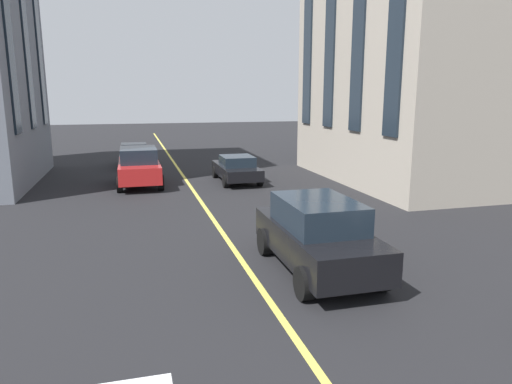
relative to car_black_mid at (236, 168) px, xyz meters
The scene contains 5 objects.
lane_centre_line 7.70m from the car_black_mid, 161.12° to the left, with size 80.00×0.16×0.01m.
car_black_mid is the anchor object (origin of this frame).
car_grey_oncoming 8.80m from the car_black_mid, 34.91° to the left, with size 3.90×1.89×1.40m.
car_black_parked_a 12.78m from the car_black_mid, behind, with size 4.70×2.14×1.88m.
car_red_far 4.90m from the car_black_mid, 86.06° to the left, with size 4.70×2.14×1.88m.
Camera 1 is at (3.96, 2.78, 4.44)m, focal length 32.76 mm.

